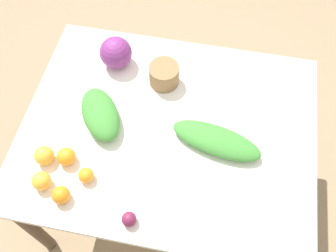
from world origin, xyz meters
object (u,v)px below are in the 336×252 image
paper_bag (164,75)px  greens_bunch_dandelion (216,140)px  cabbage_purple (116,53)px  greens_bunch_chard (100,114)px  orange_4 (41,181)px  orange_0 (86,175)px  orange_1 (66,157)px  orange_2 (44,156)px  orange_3 (61,195)px  beet_root (129,219)px

paper_bag → greens_bunch_dandelion: (-0.29, 0.29, -0.02)m
cabbage_purple → paper_bag: 0.26m
greens_bunch_chard → orange_4: size_ratio=3.70×
orange_0 → orange_1: size_ratio=0.82×
orange_2 → orange_4: bearing=104.8°
paper_bag → greens_bunch_dandelion: paper_bag is taller
greens_bunch_dandelion → orange_1: size_ratio=5.04×
orange_3 → paper_bag: bearing=-113.4°
orange_0 → orange_3: size_ratio=0.88×
paper_bag → greens_bunch_chard: 0.35m
cabbage_purple → orange_0: (-0.04, 0.62, -0.05)m
orange_1 → orange_3: orange_1 is taller
paper_bag → orange_3: paper_bag is taller
paper_bag → beet_root: bearing=90.3°
paper_bag → orange_3: 0.71m
cabbage_purple → greens_bunch_chard: (-0.02, 0.33, -0.03)m
greens_bunch_chard → orange_4: greens_bunch_chard is taller
paper_bag → cabbage_purple: bearing=-14.8°
cabbage_purple → orange_1: (0.07, 0.55, -0.04)m
orange_0 → orange_4: (0.17, 0.06, 0.01)m
orange_0 → cabbage_purple: bearing=-86.6°
orange_3 → greens_bunch_chard: bearing=-97.3°
greens_bunch_dandelion → orange_1: (0.60, 0.20, 0.00)m
greens_bunch_dandelion → orange_2: bearing=17.1°
beet_root → orange_0: size_ratio=0.92×
cabbage_purple → beet_root: bearing=108.4°
paper_bag → orange_2: (0.41, 0.50, -0.01)m
cabbage_purple → orange_3: cabbage_purple is taller
greens_bunch_dandelion → orange_3: bearing=32.4°
beet_root → orange_3: orange_3 is taller
cabbage_purple → greens_bunch_dandelion: cabbage_purple is taller
orange_3 → cabbage_purple: bearing=-92.7°
greens_bunch_dandelion → orange_4: bearing=25.7°
paper_bag → orange_3: size_ratio=1.95×
orange_2 → orange_4: 0.11m
greens_bunch_chard → orange_4: bearing=67.1°
orange_4 → paper_bag: bearing=-121.8°
orange_4 → orange_0: bearing=-160.0°
greens_bunch_dandelion → orange_0: bearing=27.6°
greens_bunch_chard → orange_0: (-0.02, 0.28, -0.02)m
cabbage_purple → orange_4: (0.13, 0.68, -0.04)m
greens_bunch_dandelion → orange_3: orange_3 is taller
greens_bunch_chard → orange_4: (0.15, 0.34, -0.01)m
greens_bunch_chard → orange_0: size_ratio=4.49×
cabbage_purple → paper_bag: cabbage_purple is taller
greens_bunch_dandelion → orange_3: size_ratio=5.40×
greens_bunch_chard → greens_bunch_dandelion: greens_bunch_chard is taller
greens_bunch_dandelion → orange_1: 0.63m
orange_1 → orange_3: 0.17m
orange_1 → orange_4: same height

